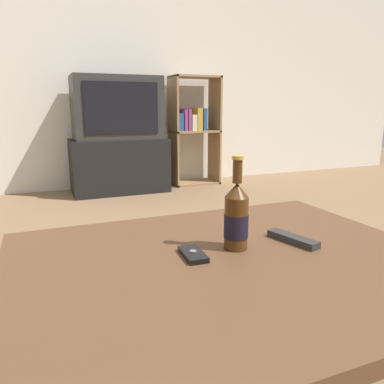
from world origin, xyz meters
name	(u,v)px	position (x,y,z in m)	size (l,w,h in m)	color
back_wall	(79,52)	(0.00, 3.02, 1.30)	(8.00, 0.05, 2.60)	silver
coffee_table	(229,277)	(0.00, 0.00, 0.36)	(1.12, 0.89, 0.41)	brown
tv_stand	(120,165)	(0.27, 2.73, 0.25)	(0.89, 0.45, 0.51)	black
television	(117,108)	(0.27, 2.72, 0.79)	(0.79, 0.42, 0.57)	#2D2D2D
bookshelf	(193,128)	(1.07, 2.81, 0.59)	(0.49, 0.30, 1.10)	#99754C
beer_bottle	(236,217)	(0.05, 0.06, 0.51)	(0.07, 0.07, 0.26)	#47280F
cell_phone	(193,254)	(-0.08, 0.05, 0.42)	(0.06, 0.11, 0.02)	black
remote_control	(293,239)	(0.23, 0.04, 0.42)	(0.08, 0.17, 0.02)	#282828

